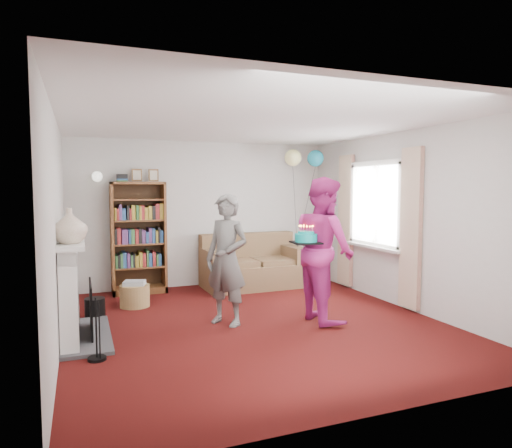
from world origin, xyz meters
name	(u,v)px	position (x,y,z in m)	size (l,w,h in m)	color
ground	(255,323)	(0.00, 0.00, 0.00)	(5.00, 5.00, 0.00)	#380A08
wall_back	(204,214)	(0.00, 2.51, 1.25)	(4.50, 0.02, 2.50)	silver
wall_left	(56,231)	(-2.26, 0.00, 1.25)	(0.02, 5.00, 2.50)	silver
wall_right	(404,220)	(2.26, 0.00, 1.25)	(0.02, 5.00, 2.50)	silver
ceiling	(255,122)	(0.00, 0.00, 2.50)	(4.50, 5.00, 0.01)	white
fireplace	(76,294)	(-2.09, 0.19, 0.51)	(0.55, 1.80, 1.12)	#3F3F42
window_bay	(375,220)	(2.21, 0.60, 1.20)	(0.14, 2.02, 2.20)	white
wall_sconce	(97,176)	(-1.75, 2.36, 1.88)	(0.16, 0.23, 0.16)	gold
bookcase	(138,238)	(-1.15, 2.30, 0.89)	(0.85, 0.42, 2.01)	#472B14
sofa	(252,267)	(0.74, 2.07, 0.34)	(1.71, 0.90, 0.90)	brown
wicker_basket	(135,295)	(-1.32, 1.39, 0.17)	(0.42, 0.42, 0.37)	#9D7B49
person_striped	(227,260)	(-0.34, 0.11, 0.81)	(0.59, 0.39, 1.63)	black
person_magenta	(324,249)	(0.88, -0.16, 0.92)	(0.89, 0.70, 1.84)	#A8216F
birthday_cake	(306,238)	(0.56, -0.29, 1.09)	(0.33, 0.33, 0.22)	black
balloons	(304,158)	(1.65, 1.91, 2.22)	(0.73, 0.29, 1.70)	#3F3F3F
mantel_vase	(70,226)	(-2.12, -0.15, 1.31)	(0.35, 0.35, 0.37)	beige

